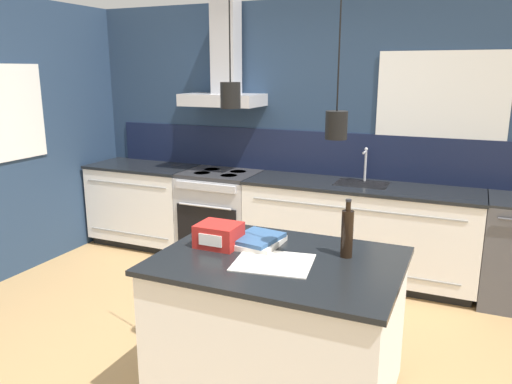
# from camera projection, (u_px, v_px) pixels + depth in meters

# --- Properties ---
(ground_plane) EXTENTS (16.00, 16.00, 0.00)m
(ground_plane) POSITION_uv_depth(u_px,v_px,m) (214.00, 351.00, 3.53)
(ground_plane) COLOR tan
(ground_plane) RESTS_ON ground
(wall_back) EXTENTS (5.60, 2.46, 2.60)m
(wall_back) POSITION_uv_depth(u_px,v_px,m) (302.00, 129.00, 5.00)
(wall_back) COLOR navy
(wall_back) RESTS_ON ground_plane
(wall_left) EXTENTS (0.08, 3.80, 2.60)m
(wall_left) POSITION_uv_depth(u_px,v_px,m) (23.00, 137.00, 4.79)
(wall_left) COLOR navy
(wall_left) RESTS_ON ground_plane
(counter_run_left) EXTENTS (1.18, 0.64, 0.91)m
(counter_run_left) POSITION_uv_depth(u_px,v_px,m) (145.00, 204.00, 5.62)
(counter_run_left) COLOR black
(counter_run_left) RESTS_ON ground_plane
(counter_run_sink) EXTENTS (2.15, 0.64, 1.23)m
(counter_run_sink) POSITION_uv_depth(u_px,v_px,m) (358.00, 231.00, 4.68)
(counter_run_sink) COLOR black
(counter_run_sink) RESTS_ON ground_plane
(oven_range) EXTENTS (0.77, 0.66, 0.91)m
(oven_range) POSITION_uv_depth(u_px,v_px,m) (221.00, 215.00, 5.24)
(oven_range) COLOR #B5B5BA
(oven_range) RESTS_ON ground_plane
(kitchen_island) EXTENTS (1.35, 0.98, 0.91)m
(kitchen_island) POSITION_uv_depth(u_px,v_px,m) (278.00, 331.00, 2.90)
(kitchen_island) COLOR black
(kitchen_island) RESTS_ON ground_plane
(bottle_on_island) EXTENTS (0.07, 0.07, 0.33)m
(bottle_on_island) POSITION_uv_depth(u_px,v_px,m) (347.00, 233.00, 2.78)
(bottle_on_island) COLOR black
(bottle_on_island) RESTS_ON kitchen_island
(book_stack) EXTENTS (0.28, 0.33, 0.06)m
(book_stack) POSITION_uv_depth(u_px,v_px,m) (259.00, 241.00, 2.99)
(book_stack) COLOR silver
(book_stack) RESTS_ON kitchen_island
(red_supply_box) EXTENTS (0.25, 0.22, 0.14)m
(red_supply_box) POSITION_uv_depth(u_px,v_px,m) (219.00, 235.00, 2.97)
(red_supply_box) COLOR red
(red_supply_box) RESTS_ON kitchen_island
(paper_pile) EXTENTS (0.47, 0.41, 0.01)m
(paper_pile) POSITION_uv_depth(u_px,v_px,m) (273.00, 262.00, 2.72)
(paper_pile) COLOR silver
(paper_pile) RESTS_ON kitchen_island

